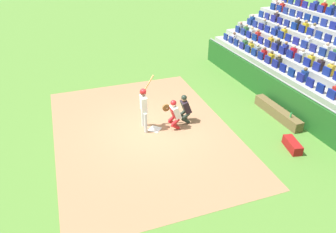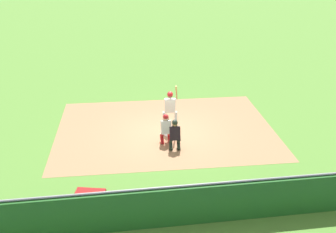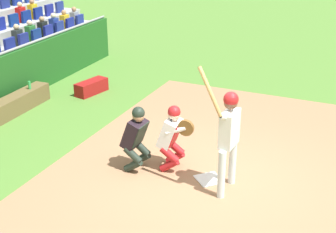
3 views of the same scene
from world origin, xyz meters
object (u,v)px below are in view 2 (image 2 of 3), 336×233
batter_at_plate (170,106)px  water_bottle_on_bench (134,200)px  equipment_duffel_bag (91,195)px  home_plate_umpire (175,134)px  dugout_bench (161,207)px  home_plate_marker (167,133)px  catcher_crouching (166,127)px

batter_at_plate → water_bottle_on_bench: (-1.97, -5.68, -0.61)m
equipment_duffel_bag → batter_at_plate: bearing=68.2°
home_plate_umpire → dugout_bench: size_ratio=0.46×
equipment_duffel_bag → home_plate_umpire: bearing=55.7°
home_plate_marker → water_bottle_on_bench: bearing=-108.4°
home_plate_umpire → water_bottle_on_bench: (-1.90, -3.92, -0.16)m
home_plate_umpire → equipment_duffel_bag: home_plate_umpire is taller
home_plate_marker → batter_at_plate: size_ratio=0.19×
catcher_crouching → water_bottle_on_bench: bearing=-109.7°
home_plate_umpire → dugout_bench: (-1.06, -3.96, -0.49)m
water_bottle_on_bench → equipment_duffel_bag: water_bottle_on_bench is taller
catcher_crouching → home_plate_umpire: size_ratio=1.00×
batter_at_plate → catcher_crouching: bearing=-106.8°
home_plate_umpire → equipment_duffel_bag: (-3.25, -2.97, -0.53)m
home_plate_umpire → water_bottle_on_bench: bearing=-115.8°
home_plate_marker → home_plate_umpire: 1.56m
catcher_crouching → water_bottle_on_bench: catcher_crouching is taller
water_bottle_on_bench → home_plate_marker: bearing=71.6°
dugout_bench → home_plate_umpire: bearing=75.1°
home_plate_marker → home_plate_umpire: (0.13, -1.39, 0.69)m
catcher_crouching → water_bottle_on_bench: 4.81m
dugout_bench → water_bottle_on_bench: bearing=177.0°
home_plate_umpire → dugout_bench: 4.13m
water_bottle_on_bench → equipment_duffel_bag: (-1.35, 0.95, -0.37)m
dugout_bench → equipment_duffel_bag: 2.40m
home_plate_umpire → dugout_bench: bearing=-104.9°
dugout_bench → water_bottle_on_bench: (-0.84, 0.04, 0.32)m
batter_at_plate → home_plate_umpire: batter_at_plate is taller
batter_at_plate → dugout_bench: bearing=-101.2°
home_plate_marker → dugout_bench: (-0.92, -5.35, 0.20)m
batter_at_plate → water_bottle_on_bench: bearing=-109.1°
batter_at_plate → home_plate_umpire: (-0.08, -1.76, -0.44)m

